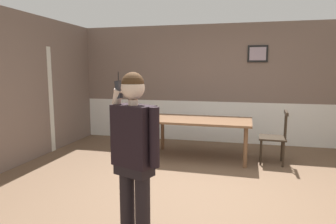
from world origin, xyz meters
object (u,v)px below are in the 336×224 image
chair_near_window (275,137)px  chair_by_doorway (134,130)px  dining_table (200,123)px  person_figure (134,150)px

chair_near_window → chair_by_doorway: size_ratio=1.03×
dining_table → chair_by_doorway: bearing=178.5°
person_figure → chair_by_doorway: bearing=-48.2°
chair_by_doorway → person_figure: bearing=26.1°
chair_near_window → person_figure: person_figure is taller
dining_table → chair_near_window: 1.34m
dining_table → chair_near_window: bearing=-1.4°
dining_table → chair_by_doorway: chair_by_doorway is taller
dining_table → chair_by_doorway: (-1.33, 0.03, -0.21)m
dining_table → person_figure: person_figure is taller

